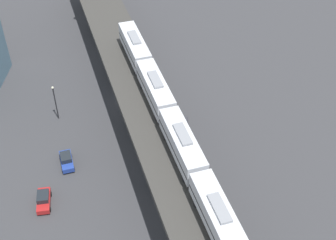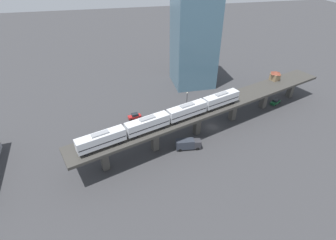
{
  "view_description": "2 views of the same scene",
  "coord_description": "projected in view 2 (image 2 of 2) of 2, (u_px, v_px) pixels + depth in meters",
  "views": [
    {
      "loc": [
        -8.85,
        66.97,
        53.64
      ],
      "look_at": [
        -7.26,
        16.48,
        9.82
      ],
      "focal_mm": 50.0,
      "sensor_mm": 36.0,
      "label": 1
    },
    {
      "loc": [
        -65.19,
        29.19,
        49.8
      ],
      "look_at": [
        -7.26,
        16.48,
        9.82
      ],
      "focal_mm": 28.0,
      "sensor_mm": 36.0,
      "label": 2
    }
  ],
  "objects": [
    {
      "name": "signal_hut",
      "position": [
        275.0,
        75.0,
        95.03
      ],
      "size": [
        4.1,
        4.1,
        3.4
      ],
      "color": "#8C7251",
      "rests_on": "elevated_viaduct"
    },
    {
      "name": "elevated_viaduct",
      "position": [
        215.0,
        108.0,
        81.92
      ],
      "size": [
        38.36,
        89.6,
        8.32
      ],
      "color": "#393733",
      "rests_on": "ground"
    },
    {
      "name": "subway_train",
      "position": [
        168.0,
        117.0,
        70.94
      ],
      "size": [
        19.11,
        47.92,
        4.45
      ],
      "color": "silver",
      "rests_on": "elevated_viaduct"
    },
    {
      "name": "ground_plane",
      "position": [
        212.0,
        127.0,
        85.82
      ],
      "size": [
        400.0,
        400.0,
        0.0
      ],
      "primitive_type": "plane",
      "color": "#38383A"
    },
    {
      "name": "office_tower",
      "position": [
        194.0,
        41.0,
        103.21
      ],
      "size": [
        16.0,
        16.0,
        36.0
      ],
      "color": "slate",
      "rests_on": "ground"
    },
    {
      "name": "street_car_blue",
      "position": [
        158.0,
        116.0,
        89.42
      ],
      "size": [
        3.14,
        4.75,
        1.89
      ],
      "color": "#233D93",
      "rests_on": "ground"
    },
    {
      "name": "street_car_green",
      "position": [
        275.0,
        102.0,
        97.58
      ],
      "size": [
        3.73,
        4.72,
        1.89
      ],
      "color": "#1E6638",
      "rests_on": "ground"
    },
    {
      "name": "street_lamp",
      "position": [
        187.0,
        99.0,
        92.59
      ],
      "size": [
        0.44,
        0.44,
        6.94
      ],
      "color": "black",
      "rests_on": "ground"
    },
    {
      "name": "delivery_truck",
      "position": [
        188.0,
        144.0,
        75.68
      ],
      "size": [
        2.94,
        7.38,
        3.2
      ],
      "color": "#333338",
      "rests_on": "ground"
    },
    {
      "name": "street_car_red",
      "position": [
        135.0,
        116.0,
        89.42
      ],
      "size": [
        2.57,
        4.65,
        1.89
      ],
      "color": "#AD1E1E",
      "rests_on": "ground"
    }
  ]
}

